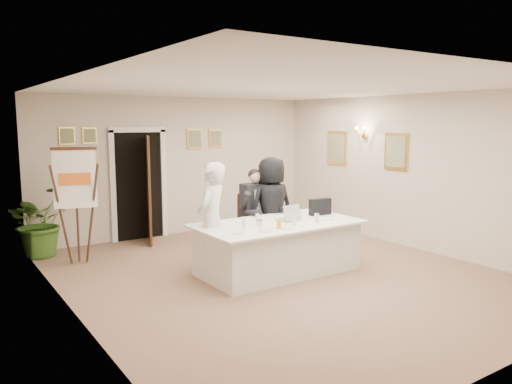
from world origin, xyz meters
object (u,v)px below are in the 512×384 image
at_px(potted_palm, 39,221).
at_px(flip_chart, 77,212).
at_px(standing_woman, 272,207).
at_px(seated_man, 257,212).
at_px(laptop, 287,211).
at_px(standing_man, 212,220).
at_px(oj_glass, 279,224).
at_px(laptop_bag, 320,207).
at_px(steel_jug, 259,224).
at_px(paper_stack, 323,219).
at_px(conference_table, 278,247).

bearing_deg(potted_palm, flip_chart, -65.95).
bearing_deg(standing_woman, seated_man, -46.68).
relative_size(standing_woman, laptop, 4.62).
height_order(standing_man, oj_glass, standing_man).
bearing_deg(flip_chart, standing_woman, -24.75).
height_order(laptop_bag, steel_jug, laptop_bag).
height_order(flip_chart, standing_man, flip_chart).
bearing_deg(paper_stack, potted_palm, 137.87).
height_order(standing_man, standing_woman, standing_man).
bearing_deg(laptop_bag, paper_stack, -118.03).
xyz_separation_m(seated_man, laptop_bag, (0.69, -0.86, 0.15)).
height_order(seated_man, flip_chart, flip_chart).
distance_m(laptop_bag, oj_glass, 1.29).
xyz_separation_m(potted_palm, paper_stack, (3.58, -3.24, 0.18)).
relative_size(flip_chart, potted_palm, 1.53).
bearing_deg(flip_chart, laptop_bag, -30.37).
bearing_deg(laptop_bag, potted_palm, 149.14).
distance_m(conference_table, paper_stack, 0.85).
bearing_deg(steel_jug, potted_palm, 127.50).
bearing_deg(laptop, steel_jug, -174.00).
bearing_deg(paper_stack, seated_man, 110.96).
xyz_separation_m(standing_man, oj_glass, (0.72, -0.70, -0.02)).
distance_m(conference_table, flip_chart, 3.28).
bearing_deg(standing_man, standing_woman, 159.97).
bearing_deg(flip_chart, conference_table, -40.89).
distance_m(conference_table, standing_man, 1.12).
relative_size(conference_table, paper_stack, 9.62).
relative_size(laptop_bag, steel_jug, 3.51).
relative_size(standing_man, laptop_bag, 4.45).
bearing_deg(conference_table, steel_jug, -163.58).
xyz_separation_m(seated_man, standing_man, (-1.23, -0.63, 0.10)).
distance_m(standing_woman, paper_stack, 1.04).
bearing_deg(paper_stack, standing_woman, 105.89).
height_order(laptop_bag, paper_stack, laptop_bag).
distance_m(laptop, paper_stack, 0.58).
xyz_separation_m(flip_chart, laptop, (2.69, -2.04, 0.05)).
bearing_deg(seated_man, oj_glass, -125.81).
xyz_separation_m(conference_table, standing_woman, (0.44, 0.79, 0.47)).
xyz_separation_m(potted_palm, laptop, (3.10, -2.95, 0.30)).
height_order(seated_man, oj_glass, seated_man).
relative_size(laptop, paper_stack, 1.41).
xyz_separation_m(conference_table, seated_man, (0.27, 0.98, 0.37)).
xyz_separation_m(laptop_bag, paper_stack, (-0.23, -0.33, -0.12)).
distance_m(paper_stack, steel_jug, 1.16).
bearing_deg(laptop_bag, flip_chart, 156.09).
xyz_separation_m(standing_man, paper_stack, (1.68, -0.56, -0.07)).
xyz_separation_m(oj_glass, steel_jug, (-0.19, 0.22, -0.01)).
xyz_separation_m(seated_man, flip_chart, (-2.72, 1.14, 0.10)).
xyz_separation_m(standing_woman, paper_stack, (0.28, -1.00, -0.07)).
bearing_deg(standing_man, paper_stack, 124.26).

